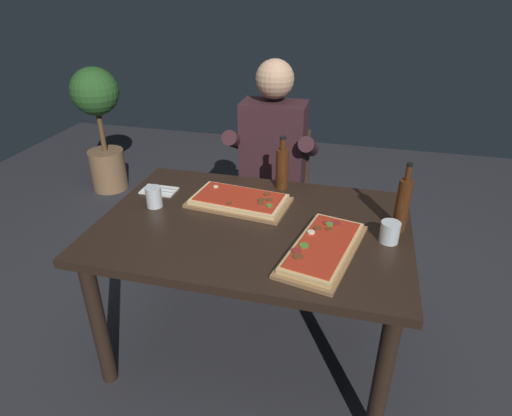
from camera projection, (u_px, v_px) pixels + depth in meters
name	position (u px, v px, depth m)	size (l,w,h in m)	color
ground_plane	(254.00, 341.00, 2.33)	(6.40, 6.40, 0.00)	#2D2D33
dining_table	(253.00, 240.00, 2.02)	(1.40, 0.96, 0.74)	black
pizza_rectangular_front	(239.00, 200.00, 2.13)	(0.51, 0.32, 0.05)	olive
pizza_rectangular_left	(323.00, 248.00, 1.76)	(0.34, 0.55, 0.05)	olive
wine_bottle_dark	(282.00, 167.00, 2.25)	(0.07, 0.07, 0.28)	#47230F
oil_bottle_amber	(403.00, 204.00, 1.86)	(0.06, 0.06, 0.32)	#47230F
tumbler_near_camera	(154.00, 198.00, 2.09)	(0.08, 0.08, 0.10)	silver
tumbler_far_side	(390.00, 233.00, 1.82)	(0.08, 0.08, 0.09)	silver
napkin_cutlery_set	(159.00, 190.00, 2.26)	(0.18, 0.11, 0.01)	white
diner_chair	(275.00, 191.00, 2.84)	(0.44, 0.44, 0.87)	#3D2B1E
seated_diner	(272.00, 161.00, 2.62)	(0.53, 0.41, 1.33)	#23232D
potted_plant_corner	(100.00, 121.00, 3.70)	(0.39, 0.39, 1.08)	#846042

